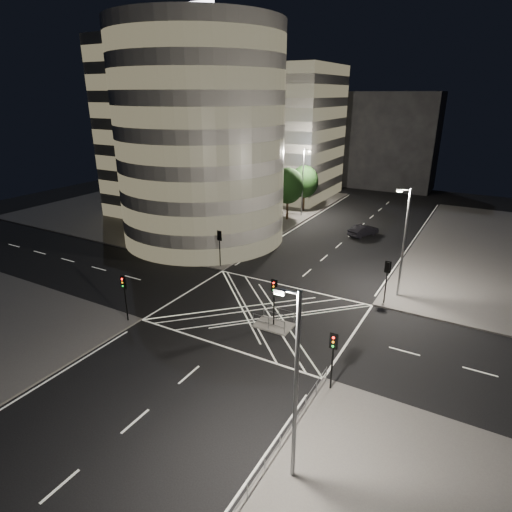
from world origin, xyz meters
The scene contains 24 objects.
ground centered at (0.00, 0.00, 0.00)m, with size 120.00×120.00×0.00m, color black.
sidewalk_far_left centered at (-29.00, 27.00, 0.07)m, with size 42.00×42.00×0.15m, color #54514F.
central_island centered at (2.00, -1.50, 0.07)m, with size 3.00×2.00×0.15m, color slate.
office_tower_curved centered at (-20.74, 18.74, 12.65)m, with size 30.00×29.00×27.20m.
office_block_rear centered at (-22.00, 42.00, 11.15)m, with size 24.00×16.00×22.00m, color gray.
building_far_end centered at (-4.00, 58.00, 9.00)m, with size 18.00×8.00×18.00m, color black.
tree_a centered at (-10.50, 9.00, 4.43)m, with size 4.23×4.23×6.72m.
tree_b centered at (-10.50, 15.00, 4.50)m, with size 4.22×4.22×6.79m.
tree_c centered at (-10.50, 21.00, 5.07)m, with size 4.03×4.03×7.25m.
tree_d centered at (-10.50, 27.00, 5.16)m, with size 4.55×4.55×7.63m.
tree_e centered at (-10.50, 33.00, 4.73)m, with size 4.40×4.40×7.13m.
traffic_signal_fl centered at (-8.80, 6.80, 2.91)m, with size 0.55×0.22×4.00m.
traffic_signal_nl centered at (-8.80, -6.80, 2.91)m, with size 0.55×0.22×4.00m.
traffic_signal_fr centered at (8.80, 6.80, 2.91)m, with size 0.55×0.22×4.00m.
traffic_signal_nr centered at (8.80, -6.80, 2.91)m, with size 0.55×0.22×4.00m.
traffic_signal_island centered at (2.00, -1.50, 2.91)m, with size 0.55×0.22×4.00m.
street_lamp_left_near centered at (-9.44, 12.00, 5.54)m, with size 1.25×0.25×10.00m.
street_lamp_left_far centered at (-9.44, 30.00, 5.54)m, with size 1.25×0.25×10.00m.
street_lamp_right_far centered at (9.44, 9.00, 5.54)m, with size 1.25×0.25×10.00m.
street_lamp_right_near centered at (9.44, -14.00, 5.54)m, with size 1.25×0.25×10.00m.
railing_near_right centered at (8.30, -12.15, 0.70)m, with size 0.06×11.70×1.10m, color slate.
railing_island_south centered at (2.00, -2.40, 0.70)m, with size 2.80×0.06×1.10m, color slate.
railing_island_north centered at (2.00, -0.60, 0.70)m, with size 2.80×0.06×1.10m, color slate.
sedan centered at (1.50, 25.22, 0.74)m, with size 1.58×4.52×1.49m, color black.
Camera 1 is at (15.72, -28.62, 17.70)m, focal length 30.00 mm.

